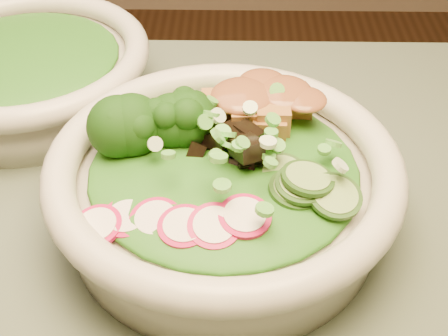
{
  "coord_description": "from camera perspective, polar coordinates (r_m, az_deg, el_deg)",
  "views": [
    {
      "loc": [
        -0.23,
        -0.32,
        1.15
      ],
      "look_at": [
        -0.24,
        0.07,
        0.81
      ],
      "focal_mm": 50.0,
      "sensor_mm": 36.0,
      "label": 1
    }
  ],
  "objects": [
    {
      "name": "salad_bowl",
      "position": [
        0.53,
        -0.0,
        -1.74
      ],
      "size": [
        0.3,
        0.3,
        0.08
      ],
      "rotation": [
        0.0,
        0.0,
        -0.34
      ],
      "color": "silver",
      "rests_on": "dining_table"
    },
    {
      "name": "broccoli_florets",
      "position": [
        0.53,
        -6.89,
        3.55
      ],
      "size": [
        0.11,
        0.1,
        0.05
      ],
      "primitive_type": null,
      "rotation": [
        0.0,
        0.0,
        -0.34
      ],
      "color": "black",
      "rests_on": "salad_bowl"
    },
    {
      "name": "side_lettuce",
      "position": [
        0.71,
        -17.84,
        9.84
      ],
      "size": [
        0.18,
        0.18,
        0.02
      ],
      "primitive_type": "ellipsoid",
      "color": "#175812",
      "rests_on": "side_bowl"
    },
    {
      "name": "mushroom_heap",
      "position": [
        0.52,
        0.65,
        2.33
      ],
      "size": [
        0.1,
        0.1,
        0.04
      ],
      "primitive_type": null,
      "rotation": [
        0.0,
        0.0,
        -0.34
      ],
      "color": "black",
      "rests_on": "salad_bowl"
    },
    {
      "name": "scallion_garnish",
      "position": [
        0.5,
        0.0,
        2.47
      ],
      "size": [
        0.21,
        0.21,
        0.03
      ],
      "primitive_type": null,
      "color": "#56AE3D",
      "rests_on": "salad_bowl"
    },
    {
      "name": "peanut_sauce",
      "position": [
        0.55,
        3.37,
        6.57
      ],
      "size": [
        0.08,
        0.06,
        0.02
      ],
      "primitive_type": "ellipsoid",
      "color": "brown",
      "rests_on": "tofu_cubes"
    },
    {
      "name": "tofu_cubes",
      "position": [
        0.56,
        3.32,
        5.34
      ],
      "size": [
        0.12,
        0.1,
        0.04
      ],
      "primitive_type": null,
      "rotation": [
        0.0,
        0.0,
        -0.34
      ],
      "color": "#A26936",
      "rests_on": "salad_bowl"
    },
    {
      "name": "radish_slices",
      "position": [
        0.46,
        -3.61,
        -4.88
      ],
      "size": [
        0.13,
        0.08,
        0.02
      ],
      "primitive_type": null,
      "rotation": [
        0.0,
        0.0,
        -0.34
      ],
      "color": "#B80E47",
      "rests_on": "salad_bowl"
    },
    {
      "name": "side_bowl",
      "position": [
        0.72,
        -17.52,
        8.5
      ],
      "size": [
        0.27,
        0.27,
        0.07
      ],
      "rotation": [
        0.0,
        0.0,
        -0.39
      ],
      "color": "silver",
      "rests_on": "dining_table"
    },
    {
      "name": "cucumber_slices",
      "position": [
        0.49,
        7.61,
        -1.17
      ],
      "size": [
        0.1,
        0.1,
        0.04
      ],
      "primitive_type": null,
      "rotation": [
        0.0,
        0.0,
        -0.34
      ],
      "color": "#8CAC60",
      "rests_on": "salad_bowl"
    },
    {
      "name": "lettuce_bed",
      "position": [
        0.52,
        0.0,
        0.08
      ],
      "size": [
        0.23,
        0.23,
        0.03
      ],
      "primitive_type": "ellipsoid",
      "color": "#175812",
      "rests_on": "salad_bowl"
    }
  ]
}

